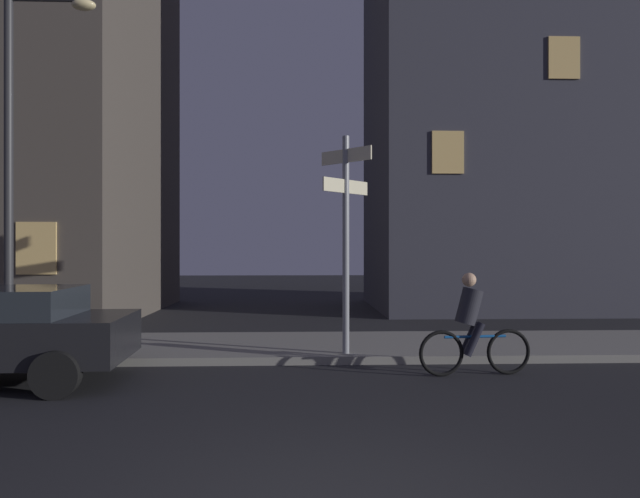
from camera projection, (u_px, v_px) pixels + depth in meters
name	position (u px, v px, depth m)	size (l,w,h in m)	color
sidewalk_kerb	(315.00, 346.00, 11.49)	(40.00, 3.05, 0.14)	gray
signpost	(346.00, 228.00, 10.35)	(0.86, 0.86, 3.84)	gray
street_lamp	(20.00, 139.00, 10.68)	(1.65, 0.28, 6.57)	#2D2D30
cyclist	(472.00, 328.00, 9.16)	(1.82, 0.36, 1.61)	black
building_left_block	(3.00, 39.00, 17.71)	(8.86, 8.91, 16.66)	#4C443D
building_right_block	(521.00, 23.00, 19.74)	(9.96, 6.32, 19.20)	#383842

